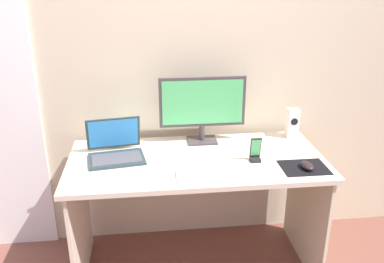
{
  "coord_description": "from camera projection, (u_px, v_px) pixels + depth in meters",
  "views": [
    {
      "loc": [
        -0.26,
        -2.11,
        1.77
      ],
      "look_at": [
        -0.03,
        -0.02,
        0.93
      ],
      "focal_mm": 38.69,
      "sensor_mm": 36.0,
      "label": 1
    }
  ],
  "objects": [
    {
      "name": "mouse",
      "position": [
        307.0,
        166.0,
        2.22
      ],
      "size": [
        0.07,
        0.11,
        0.04
      ],
      "primitive_type": "ellipsoid",
      "rotation": [
        0.0,
        0.0,
        0.1
      ],
      "color": "black",
      "rests_on": "mousepad"
    },
    {
      "name": "fishbowl",
      "position": [
        116.0,
        133.0,
        2.52
      ],
      "size": [
        0.15,
        0.15,
        0.15
      ],
      "primitive_type": "sphere",
      "color": "silver",
      "rests_on": "desk"
    },
    {
      "name": "wall_back",
      "position": [
        189.0,
        57.0,
        2.55
      ],
      "size": [
        6.0,
        0.04,
        2.5
      ],
      "primitive_type": "cube",
      "color": "beige",
      "rests_on": "ground_plane"
    },
    {
      "name": "keyboard_external",
      "position": [
        214.0,
        175.0,
        2.15
      ],
      "size": [
        0.4,
        0.14,
        0.01
      ],
      "primitive_type": "cube",
      "rotation": [
        0.0,
        0.0,
        -0.02
      ],
      "color": "white",
      "rests_on": "desk"
    },
    {
      "name": "desk",
      "position": [
        196.0,
        183.0,
        2.41
      ],
      "size": [
        1.45,
        0.68,
        0.75
      ],
      "color": "beige",
      "rests_on": "ground_plane"
    },
    {
      "name": "speaker_right",
      "position": [
        292.0,
        123.0,
        2.62
      ],
      "size": [
        0.07,
        0.07,
        0.19
      ],
      "color": "white",
      "rests_on": "desk"
    },
    {
      "name": "monitor",
      "position": [
        202.0,
        106.0,
        2.5
      ],
      "size": [
        0.52,
        0.14,
        0.41
      ],
      "color": "#3E3738",
      "rests_on": "desk"
    },
    {
      "name": "phone_in_dock",
      "position": [
        255.0,
        153.0,
        2.31
      ],
      "size": [
        0.06,
        0.05,
        0.14
      ],
      "color": "black",
      "rests_on": "desk"
    },
    {
      "name": "mousepad",
      "position": [
        304.0,
        167.0,
        2.24
      ],
      "size": [
        0.25,
        0.2,
        0.0
      ],
      "primitive_type": "cube",
      "color": "black",
      "rests_on": "desk"
    },
    {
      "name": "laptop",
      "position": [
        116.0,
        150.0,
        2.35
      ],
      "size": [
        0.34,
        0.3,
        0.22
      ],
      "color": "#26393C",
      "rests_on": "desk"
    }
  ]
}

